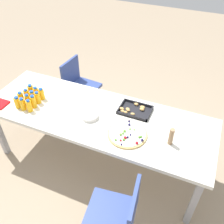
% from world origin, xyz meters
% --- Properties ---
extents(ground_plane, '(12.00, 12.00, 0.00)m').
position_xyz_m(ground_plane, '(0.00, 0.00, 0.00)').
color(ground_plane, gray).
extents(party_table, '(2.41, 0.83, 0.76)m').
position_xyz_m(party_table, '(0.00, 0.00, 0.69)').
color(party_table, silver).
rests_on(party_table, ground_plane).
extents(chair_near_right, '(0.45, 0.45, 0.83)m').
position_xyz_m(chair_near_right, '(0.56, -0.78, 0.50)').
color(chair_near_right, '#33478C').
rests_on(chair_near_right, ground_plane).
extents(chair_far_left, '(0.43, 0.43, 0.83)m').
position_xyz_m(chair_far_left, '(-0.65, 0.74, 0.50)').
color(chair_far_left, '#33478C').
rests_on(chair_far_left, ground_plane).
extents(juice_bottle_0, '(0.06, 0.06, 0.14)m').
position_xyz_m(juice_bottle_0, '(-0.81, -0.22, 0.82)').
color(juice_bottle_0, '#FAAC14').
rests_on(juice_bottle_0, party_table).
extents(juice_bottle_1, '(0.06, 0.06, 0.15)m').
position_xyz_m(juice_bottle_1, '(-0.74, -0.23, 0.83)').
color(juice_bottle_1, '#F9AB14').
rests_on(juice_bottle_1, party_table).
extents(juice_bottle_2, '(0.05, 0.05, 0.14)m').
position_xyz_m(juice_bottle_2, '(-0.66, -0.22, 0.82)').
color(juice_bottle_2, '#F9AF14').
rests_on(juice_bottle_2, party_table).
extents(juice_bottle_3, '(0.06, 0.06, 0.15)m').
position_xyz_m(juice_bottle_3, '(-0.82, -0.15, 0.83)').
color(juice_bottle_3, '#F9AF14').
rests_on(juice_bottle_3, party_table).
extents(juice_bottle_4, '(0.05, 0.05, 0.14)m').
position_xyz_m(juice_bottle_4, '(-0.73, -0.15, 0.82)').
color(juice_bottle_4, '#F9AE14').
rests_on(juice_bottle_4, party_table).
extents(juice_bottle_5, '(0.06, 0.06, 0.15)m').
position_xyz_m(juice_bottle_5, '(-0.66, -0.15, 0.83)').
color(juice_bottle_5, '#F9AB14').
rests_on(juice_bottle_5, party_table).
extents(juice_bottle_6, '(0.06, 0.06, 0.13)m').
position_xyz_m(juice_bottle_6, '(-0.81, -0.08, 0.82)').
color(juice_bottle_6, '#F9AF14').
rests_on(juice_bottle_6, party_table).
extents(juice_bottle_7, '(0.06, 0.06, 0.13)m').
position_xyz_m(juice_bottle_7, '(-0.73, -0.07, 0.82)').
color(juice_bottle_7, '#F9AE14').
rests_on(juice_bottle_7, party_table).
extents(juice_bottle_8, '(0.06, 0.06, 0.14)m').
position_xyz_m(juice_bottle_8, '(-0.66, -0.08, 0.82)').
color(juice_bottle_8, '#F9AE14').
rests_on(juice_bottle_8, party_table).
extents(juice_bottle_9, '(0.06, 0.06, 0.15)m').
position_xyz_m(juice_bottle_9, '(-0.80, -0.00, 0.83)').
color(juice_bottle_9, '#F9AC14').
rests_on(juice_bottle_9, party_table).
extents(juice_bottle_10, '(0.06, 0.06, 0.13)m').
position_xyz_m(juice_bottle_10, '(-0.74, 0.00, 0.82)').
color(juice_bottle_10, '#F8AD14').
rests_on(juice_bottle_10, party_table).
extents(juice_bottle_11, '(0.06, 0.06, 0.14)m').
position_xyz_m(juice_bottle_11, '(-0.66, -0.00, 0.82)').
color(juice_bottle_11, '#F9AE14').
rests_on(juice_bottle_11, party_table).
extents(fruit_pizza, '(0.38, 0.38, 0.05)m').
position_xyz_m(fruit_pizza, '(0.40, -0.15, 0.77)').
color(fruit_pizza, tan).
rests_on(fruit_pizza, party_table).
extents(snack_tray, '(0.33, 0.24, 0.04)m').
position_xyz_m(snack_tray, '(0.34, 0.20, 0.77)').
color(snack_tray, black).
rests_on(snack_tray, party_table).
extents(plate_stack, '(0.18, 0.18, 0.04)m').
position_xyz_m(plate_stack, '(-0.04, -0.07, 0.78)').
color(plate_stack, silver).
rests_on(plate_stack, party_table).
extents(napkin_stack, '(0.15, 0.15, 0.02)m').
position_xyz_m(napkin_stack, '(-1.02, -0.27, 0.77)').
color(napkin_stack, red).
rests_on(napkin_stack, party_table).
extents(cardboard_tube, '(0.04, 0.04, 0.18)m').
position_xyz_m(cardboard_tube, '(0.79, -0.10, 0.84)').
color(cardboard_tube, '#9E7A56').
rests_on(cardboard_tube, party_table).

